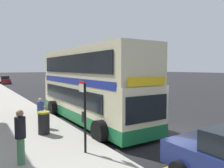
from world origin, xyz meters
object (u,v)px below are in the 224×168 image
object	(u,v)px
double_decker_bus	(90,88)
pedestrian_waiting_near_sign	(20,135)
parked_car_maroon_distant	(5,80)
pedestrian_further_back	(41,111)
parked_car_navy_ahead	(69,83)
parked_car_white_behind	(97,90)
litter_bin	(44,123)
bus_stop_sign	(84,111)

from	to	relation	value
double_decker_bus	pedestrian_waiting_near_sign	bearing A→B (deg)	-136.24
parked_car_maroon_distant	pedestrian_further_back	xyz separation A→B (m)	(-2.46, -38.03, 0.17)
pedestrian_waiting_near_sign	parked_car_navy_ahead	bearing A→B (deg)	65.84
parked_car_maroon_distant	parked_car_navy_ahead	xyz separation A→B (m)	(8.05, -15.03, 0.00)
double_decker_bus	parked_car_white_behind	size ratio (longest dim) A/B	2.51
pedestrian_further_back	litter_bin	distance (m)	1.36
litter_bin	parked_car_navy_ahead	bearing A→B (deg)	66.26
bus_stop_sign	parked_car_maroon_distant	distance (m)	42.46
bus_stop_sign	pedestrian_waiting_near_sign	distance (m)	2.27
parked_car_maroon_distant	litter_bin	distance (m)	39.44
bus_stop_sign	parked_car_white_behind	bearing A→B (deg)	60.08
double_decker_bus	parked_car_navy_ahead	bearing A→B (deg)	71.78
double_decker_bus	litter_bin	bearing A→B (deg)	-153.43
parked_car_white_behind	parked_car_maroon_distant	bearing A→B (deg)	100.47
parked_car_navy_ahead	bus_stop_sign	bearing A→B (deg)	70.47
parked_car_white_behind	pedestrian_further_back	world-z (taller)	pedestrian_further_back
double_decker_bus	parked_car_navy_ahead	world-z (taller)	double_decker_bus
bus_stop_sign	litter_bin	distance (m)	3.29
double_decker_bus	parked_car_white_behind	distance (m)	10.92
bus_stop_sign	litter_bin	world-z (taller)	bus_stop_sign
litter_bin	pedestrian_waiting_near_sign	bearing A→B (deg)	-117.48
bus_stop_sign	parked_car_white_behind	world-z (taller)	bus_stop_sign
pedestrian_waiting_near_sign	pedestrian_further_back	size ratio (longest dim) A/B	1.16
bus_stop_sign	litter_bin	size ratio (longest dim) A/B	2.47
double_decker_bus	pedestrian_further_back	distance (m)	3.24
parked_car_maroon_distant	pedestrian_waiting_near_sign	bearing A→B (deg)	-95.90
parked_car_white_behind	pedestrian_waiting_near_sign	size ratio (longest dim) A/B	2.34
parked_car_navy_ahead	pedestrian_further_back	bearing A→B (deg)	66.04
bus_stop_sign	litter_bin	xyz separation A→B (m)	(-0.67, 3.06, -1.02)
double_decker_bus	bus_stop_sign	distance (m)	5.34
bus_stop_sign	pedestrian_further_back	xyz separation A→B (m)	(-0.48, 4.37, -0.72)
double_decker_bus	litter_bin	world-z (taller)	double_decker_bus
parked_car_navy_ahead	parked_car_white_behind	distance (m)	13.50
pedestrian_further_back	pedestrian_waiting_near_sign	bearing A→B (deg)	-111.96
bus_stop_sign	parked_car_white_behind	xyz separation A→B (m)	(8.07, 14.02, -0.90)
parked_car_navy_ahead	parked_car_white_behind	size ratio (longest dim) A/B	1.00
parked_car_maroon_distant	parked_car_navy_ahead	distance (m)	17.05
parked_car_white_behind	bus_stop_sign	bearing A→B (deg)	-121.56
bus_stop_sign	pedestrian_further_back	size ratio (longest dim) A/B	1.70
parked_car_white_behind	pedestrian_further_back	distance (m)	12.89
double_decker_bus	parked_car_maroon_distant	size ratio (longest dim) A/B	2.51
litter_bin	bus_stop_sign	bearing A→B (deg)	-77.67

